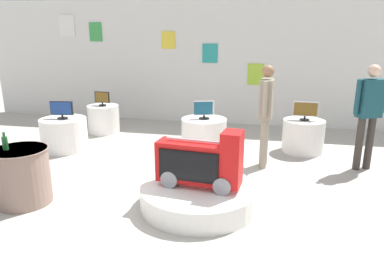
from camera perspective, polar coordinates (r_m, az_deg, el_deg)
name	(u,v)px	position (r m, az deg, el deg)	size (l,w,h in m)	color
ground_plane	(172,204)	(5.00, -3.09, -10.25)	(30.00, 30.00, 0.00)	#B2ADA3
back_wall_display	(220,63)	(9.17, 4.43, 11.73)	(12.48, 0.13, 3.02)	silver
main_display_pedestal	(199,196)	(4.89, 1.05, -9.02)	(1.54, 1.54, 0.29)	white
novelty_firetruck_tv	(200,164)	(4.70, 1.31, -3.98)	(1.13, 0.48, 0.78)	gray
display_pedestal_left_rear	(204,134)	(7.13, 1.83, 0.66)	(0.88, 0.88, 0.63)	white
tv_on_left_rear	(204,110)	(7.01, 1.85, 4.54)	(0.38, 0.20, 0.35)	black
display_pedestal_center_rear	(64,134)	(7.57, -19.32, 0.65)	(0.89, 0.89, 0.63)	white
tv_on_center_rear	(62,109)	(7.45, -19.70, 4.29)	(0.44, 0.20, 0.34)	black
display_pedestal_right_rear	(104,119)	(8.64, -13.64, 2.99)	(0.71, 0.71, 0.63)	white
tv_on_right_rear	(102,98)	(8.55, -13.87, 6.14)	(0.36, 0.16, 0.32)	black
display_pedestal_far_right	(303,136)	(7.34, 16.94, 0.39)	(0.78, 0.78, 0.63)	white
tv_on_far_right	(305,110)	(7.22, 17.28, 4.24)	(0.46, 0.18, 0.35)	black
side_table_round	(22,176)	(5.40, -25.02, -5.27)	(0.75, 0.75, 0.76)	gray
bottle_on_side_table	(5,143)	(5.30, -27.18, -0.60)	(0.07, 0.07, 0.24)	#195926
shopper_browsing_near_truck	(369,109)	(6.59, 25.90, 4.10)	(0.51, 0.34, 1.75)	#38332D
shopper_browsing_rear	(266,109)	(6.19, 11.47, 4.57)	(0.23, 0.56, 1.73)	gray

